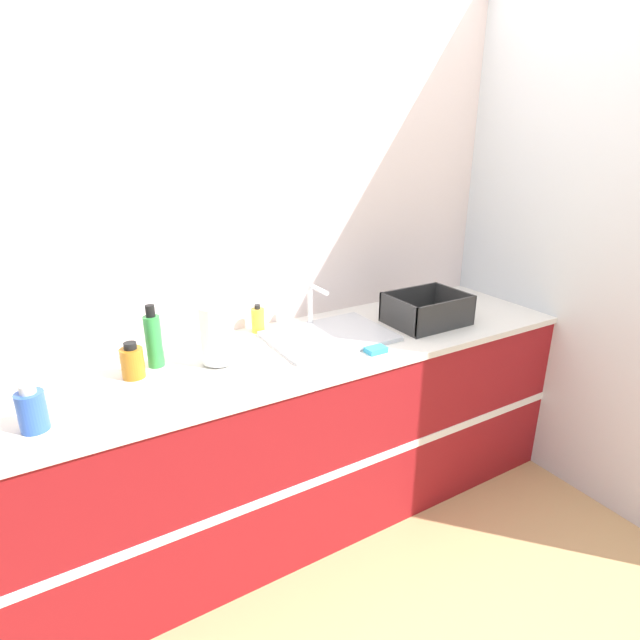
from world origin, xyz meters
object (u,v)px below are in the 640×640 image
dish_rack (426,313)px  bottle_green (154,340)px  sink (329,335)px  bottle_amber (132,362)px  paper_towel_roll (217,334)px  bottle_blue (32,410)px  soap_dispenser (258,320)px

dish_rack → bottle_green: size_ratio=1.44×
sink → dish_rack: size_ratio=1.47×
bottle_amber → paper_towel_roll: bearing=-7.8°
bottle_green → bottle_blue: bearing=-147.5°
dish_rack → bottle_amber: bearing=175.0°
dish_rack → paper_towel_roll: bearing=175.9°
bottle_green → bottle_amber: size_ratio=1.80×
paper_towel_roll → soap_dispenser: size_ratio=1.82×
dish_rack → soap_dispenser: (-0.78, 0.32, 0.01)m
bottle_blue → paper_towel_roll: bearing=14.9°
paper_towel_roll → bottle_green: size_ratio=0.96×
paper_towel_roll → bottle_amber: (-0.33, 0.04, -0.06)m
dish_rack → bottle_green: bearing=172.0°
bottle_green → bottle_blue: (-0.45, -0.29, -0.04)m
soap_dispenser → bottle_blue: bearing=-156.4°
bottle_blue → soap_dispenser: bearing=23.6°
bottle_green → bottle_amber: bearing=-149.3°
sink → soap_dispenser: size_ratio=4.02×
bottle_green → soap_dispenser: 0.53m
sink → paper_towel_roll: (-0.53, -0.00, 0.11)m
sink → bottle_amber: (-0.86, 0.04, 0.05)m
sink → paper_towel_roll: paper_towel_roll is taller
dish_rack → bottle_green: (-1.29, 0.18, 0.06)m
sink → soap_dispenser: 0.35m
bottle_amber → soap_dispenser: bearing=17.6°
sink → bottle_blue: sink is taller
paper_towel_roll → dish_rack: size_ratio=0.67×
sink → bottle_amber: size_ratio=3.80×
sink → dish_rack: sink is taller
bottle_amber → bottle_blue: 0.41m
soap_dispenser → paper_towel_roll: bearing=-139.8°
bottle_green → bottle_blue: bottle_green is taller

